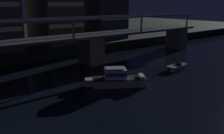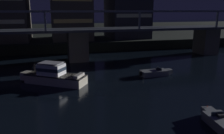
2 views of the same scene
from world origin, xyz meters
name	(u,v)px [view 1 (image 1 of 2)]	position (x,y,z in m)	size (l,w,h in m)	color
river_bridge	(21,52)	(0.00, 34.81, 4.25)	(90.58, 6.40, 9.38)	#605B51
cabin_cruiser_near_left	(117,79)	(9.22, 21.07, 1.05)	(8.77, 6.73, 2.79)	beige
speedboat_near_center	(177,67)	(23.83, 21.06, 0.41)	(5.21, 1.94, 1.16)	gray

